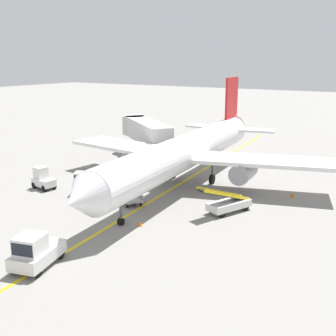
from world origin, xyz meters
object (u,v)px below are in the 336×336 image
at_px(jet_bridge, 144,130).
at_px(safety_cone_nose_left, 140,223).
at_px(baggage_tug_near_wing, 82,183).
at_px(belt_loader_aft_hold, 228,203).
at_px(pushback_tug, 35,252).
at_px(ground_crew_marshaller, 91,199).
at_px(safety_cone_nose_right, 76,173).
at_px(baggage_tug_by_cargo_door, 43,179).
at_px(airliner, 187,151).
at_px(safety_cone_wingtip_left, 292,195).
at_px(baggage_cart_loaded, 130,198).
at_px(belt_loader_forward_hold, 124,175).

height_order(jet_bridge, safety_cone_nose_left, jet_bridge).
height_order(baggage_tug_near_wing, belt_loader_aft_hold, belt_loader_aft_hold).
relative_size(pushback_tug, baggage_tug_near_wing, 1.45).
relative_size(ground_crew_marshaller, safety_cone_nose_right, 3.86).
bearing_deg(jet_bridge, baggage_tug_by_cargo_door, -92.28).
bearing_deg(pushback_tug, airliner, 92.62).
distance_m(baggage_tug_near_wing, baggage_tug_by_cargo_door, 4.36).
height_order(baggage_tug_near_wing, safety_cone_nose_right, baggage_tug_near_wing).
height_order(pushback_tug, safety_cone_wingtip_left, pushback_tug).
xyz_separation_m(airliner, ground_crew_marshaller, (-3.07, -10.60, -2.51)).
bearing_deg(jet_bridge, safety_cone_wingtip_left, -16.38).
bearing_deg(baggage_cart_loaded, baggage_tug_by_cargo_door, -174.57).
relative_size(baggage_tug_by_cargo_door, ground_crew_marshaller, 1.51).
relative_size(belt_loader_forward_hold, belt_loader_aft_hold, 1.00).
height_order(baggage_tug_by_cargo_door, safety_cone_nose_left, baggage_tug_by_cargo_door).
distance_m(baggage_tug_by_cargo_door, safety_cone_wingtip_left, 23.74).
bearing_deg(safety_cone_wingtip_left, baggage_tug_by_cargo_door, -154.89).
bearing_deg(baggage_tug_near_wing, ground_crew_marshaller, -37.70).
height_order(airliner, baggage_tug_by_cargo_door, airliner).
distance_m(airliner, ground_crew_marshaller, 11.31).
bearing_deg(ground_crew_marshaller, airliner, 73.85).
bearing_deg(safety_cone_nose_right, baggage_tug_near_wing, -41.42).
bearing_deg(belt_loader_forward_hold, safety_cone_nose_left, -46.88).
bearing_deg(airliner, safety_cone_wingtip_left, 8.85).
bearing_deg(ground_crew_marshaller, jet_bridge, 112.37).
xyz_separation_m(pushback_tug, baggage_tug_near_wing, (-7.90, 12.47, -0.07)).
xyz_separation_m(baggage_cart_loaded, ground_crew_marshaller, (-1.69, -3.06, 0.44)).
relative_size(airliner, pushback_tug, 8.91).
xyz_separation_m(baggage_tug_near_wing, belt_loader_aft_hold, (13.78, 2.50, -0.15)).
relative_size(jet_bridge, pushback_tug, 2.94).
bearing_deg(belt_loader_forward_hold, safety_cone_nose_right, -175.45).
bearing_deg(belt_loader_forward_hold, airliner, 23.32).
xyz_separation_m(baggage_tug_near_wing, safety_cone_nose_left, (9.43, -3.82, -0.71)).
bearing_deg(belt_loader_aft_hold, safety_cone_nose_right, 173.82).
bearing_deg(baggage_tug_near_wing, jet_bridge, 103.34).
relative_size(airliner, safety_cone_nose_right, 80.33).
bearing_deg(belt_loader_aft_hold, ground_crew_marshaller, -150.78).
relative_size(airliner, safety_cone_nose_left, 80.33).
bearing_deg(pushback_tug, belt_loader_aft_hold, 68.54).
distance_m(baggage_tug_near_wing, ground_crew_marshaller, 4.95).
height_order(jet_bridge, safety_cone_nose_right, jet_bridge).
relative_size(baggage_cart_loaded, safety_cone_nose_right, 8.06).
bearing_deg(baggage_tug_by_cargo_door, belt_loader_aft_hold, 10.66).
bearing_deg(ground_crew_marshaller, pushback_tug, -67.13).
relative_size(safety_cone_nose_right, safety_cone_wingtip_left, 1.00).
relative_size(jet_bridge, baggage_tug_near_wing, 4.27).
relative_size(baggage_tug_by_cargo_door, safety_cone_nose_left, 5.83).
xyz_separation_m(jet_bridge, belt_loader_forward_hold, (4.75, -10.24, -2.77)).
bearing_deg(airliner, belt_loader_aft_hold, -36.74).
distance_m(jet_bridge, belt_loader_aft_hold, 21.78).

